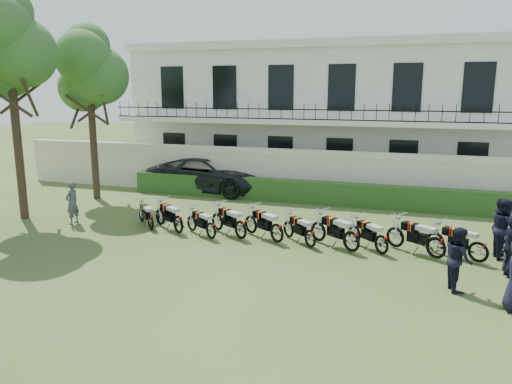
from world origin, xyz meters
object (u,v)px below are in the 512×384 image
motorcycle_2 (211,227)px  officer_2 (512,247)px  motorcycle_1 (178,220)px  tree_west_mid (9,44)px  suv (210,174)px  motorcycle_4 (277,228)px  officer_5 (499,226)px  motorcycle_5 (310,234)px  motorcycle_9 (479,247)px  officer_1 (459,259)px  motorcycle_3 (241,225)px  inspector (72,203)px  motorcycle_0 (151,218)px  tree_west_near (89,69)px  officer_4 (504,229)px  motorcycle_7 (382,240)px  motorcycle_6 (352,236)px  motorcycle_8 (436,243)px

motorcycle_2 → officer_2: (9.12, -0.59, 0.39)m
motorcycle_1 → motorcycle_2: bearing=-65.8°
tree_west_mid → suv: (4.81, 7.22, -5.81)m
motorcycle_1 → motorcycle_4: (3.61, 0.05, 0.00)m
officer_5 → motorcycle_1: bearing=106.5°
motorcycle_1 → officer_2: size_ratio=1.03×
motorcycle_5 → motorcycle_9: motorcycle_9 is taller
officer_1 → motorcycle_3: bearing=56.0°
motorcycle_1 → inspector: size_ratio=1.06×
motorcycle_0 → officer_5: bearing=-41.6°
motorcycle_5 → suv: suv is taller
suv → officer_2: size_ratio=3.65×
motorcycle_1 → officer_5: 10.48m
motorcycle_3 → officer_2: bearing=-63.7°
motorcycle_1 → suv: bearing=49.2°
tree_west_near → motorcycle_3: 10.90m
inspector → officer_4: size_ratio=0.89×
motorcycle_7 → officer_5: size_ratio=0.81×
suv → officer_1: bearing=-126.9°
motorcycle_1 → motorcycle_0: bearing=117.8°
tree_west_mid → motorcycle_2: bearing=-1.9°
motorcycle_3 → officer_1: officer_1 is taller
motorcycle_5 → motorcycle_6: 1.32m
suv → motorcycle_9: bearing=-117.6°
motorcycle_4 → motorcycle_8: size_ratio=0.96×
officer_4 → suv: bearing=54.2°
motorcycle_3 → motorcycle_9: 7.44m
officer_2 → tree_west_mid: bearing=77.1°
tree_west_mid → motorcycle_7: 15.11m
motorcycle_9 → officer_1: 2.44m
motorcycle_4 → officer_1: 5.92m
officer_5 → officer_2: bearing=-168.0°
motorcycle_7 → officer_2: bearing=-59.1°
motorcycle_8 → motorcycle_9: motorcycle_8 is taller
motorcycle_2 → motorcycle_6: (4.73, 0.10, 0.08)m
motorcycle_9 → officer_5: size_ratio=1.00×
motorcycle_6 → inspector: bearing=122.6°
motorcycle_7 → motorcycle_8: motorcycle_8 is taller
tree_west_near → motorcycle_4: tree_west_near is taller
motorcycle_9 → officer_1: (-0.71, -2.31, 0.33)m
motorcycle_3 → officer_4: bearing=-52.2°
motorcycle_0 → tree_west_mid: bearing=134.2°
motorcycle_4 → officer_5: size_ratio=0.99×
motorcycle_3 → officer_5: 8.17m
suv → inspector: bearing=165.3°
inspector → officer_4: officer_4 is taller
inspector → motorcycle_8: bearing=93.0°
motorcycle_0 → motorcycle_9: size_ratio=0.75×
motorcycle_1 → motorcycle_3: 2.33m
inspector → motorcycle_5: bearing=92.3°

